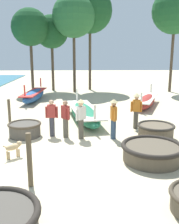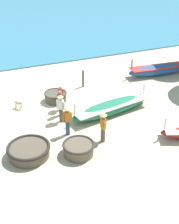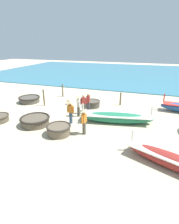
{
  "view_description": "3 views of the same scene",
  "coord_description": "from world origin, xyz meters",
  "px_view_note": "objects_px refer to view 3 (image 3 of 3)",
  "views": [
    {
      "loc": [
        1.45,
        -8.57,
        3.56
      ],
      "look_at": [
        1.77,
        3.49,
        0.72
      ],
      "focal_mm": 42.0,
      "sensor_mm": 36.0,
      "label": 1
    },
    {
      "loc": [
        15.56,
        -2.14,
        9.38
      ],
      "look_at": [
        2.51,
        3.0,
        0.97
      ],
      "focal_mm": 50.0,
      "sensor_mm": 36.0,
      "label": 2
    },
    {
      "loc": [
        13.02,
        6.57,
        5.35
      ],
      "look_at": [
        2.24,
        2.96,
        0.83
      ],
      "focal_mm": 28.0,
      "sensor_mm": 36.0,
      "label": 3
    }
  ],
  "objects_px": {
    "coracle_center": "(59,129)",
    "long_boat_white_hull": "(174,161)",
    "fisherman_crouching": "(84,120)",
    "mooring_post_shoreline": "(63,90)",
    "coracle_nearest": "(35,120)",
    "coracle_front_left": "(29,99)",
    "dog": "(68,101)",
    "fisherman_standing_left": "(71,111)",
    "mooring_post_inland": "(120,99)",
    "mooring_post_mid_beach": "(44,98)",
    "fisherman_hauling": "(78,105)",
    "fisherman_with_hat": "(88,102)",
    "fisherman_standing_right": "(83,104)",
    "coracle_far_right": "(92,103)",
    "long_boat_red_hull": "(116,117)"
  },
  "relations": [
    {
      "from": "fisherman_crouching",
      "to": "dog",
      "type": "xyz_separation_m",
      "value": [
        -4.81,
        -3.33,
        -0.59
      ]
    },
    {
      "from": "coracle_center",
      "to": "fisherman_hauling",
      "type": "distance_m",
      "value": 3.14
    },
    {
      "from": "coracle_front_left",
      "to": "dog",
      "type": "relative_size",
      "value": 3.66
    },
    {
      "from": "fisherman_standing_left",
      "to": "mooring_post_mid_beach",
      "type": "height_order",
      "value": "fisherman_standing_left"
    },
    {
      "from": "coracle_center",
      "to": "mooring_post_mid_beach",
      "type": "relative_size",
      "value": 1.03
    },
    {
      "from": "fisherman_standing_right",
      "to": "mooring_post_shoreline",
      "type": "bearing_deg",
      "value": -135.48
    },
    {
      "from": "fisherman_hauling",
      "to": "fisherman_standing_right",
      "type": "height_order",
      "value": "fisherman_hauling"
    },
    {
      "from": "coracle_nearest",
      "to": "fisherman_standing_right",
      "type": "height_order",
      "value": "fisherman_standing_right"
    },
    {
      "from": "coracle_front_left",
      "to": "mooring_post_shoreline",
      "type": "xyz_separation_m",
      "value": [
        -2.72,
        2.21,
        0.37
      ]
    },
    {
      "from": "dog",
      "to": "coracle_front_left",
      "type": "bearing_deg",
      "value": -82.51
    },
    {
      "from": "mooring_post_mid_beach",
      "to": "fisherman_hauling",
      "type": "bearing_deg",
      "value": 71.05
    },
    {
      "from": "coracle_far_right",
      "to": "mooring_post_inland",
      "type": "relative_size",
      "value": 1.19
    },
    {
      "from": "fisherman_hauling",
      "to": "mooring_post_shoreline",
      "type": "distance_m",
      "value": 5.74
    },
    {
      "from": "mooring_post_inland",
      "to": "fisherman_hauling",
      "type": "bearing_deg",
      "value": -36.0
    },
    {
      "from": "long_boat_white_hull",
      "to": "fisherman_crouching",
      "type": "bearing_deg",
      "value": -108.84
    },
    {
      "from": "coracle_far_right",
      "to": "fisherman_with_hat",
      "type": "height_order",
      "value": "fisherman_with_hat"
    },
    {
      "from": "coracle_nearest",
      "to": "fisherman_standing_left",
      "type": "relative_size",
      "value": 1.23
    },
    {
      "from": "fisherman_crouching",
      "to": "long_boat_red_hull",
      "type": "bearing_deg",
      "value": 146.84
    },
    {
      "from": "long_boat_white_hull",
      "to": "mooring_post_inland",
      "type": "xyz_separation_m",
      "value": [
        -7.88,
        -3.7,
        0.24
      ]
    },
    {
      "from": "coracle_far_right",
      "to": "coracle_front_left",
      "type": "relative_size",
      "value": 0.7
    },
    {
      "from": "long_boat_white_hull",
      "to": "fisherman_standing_right",
      "type": "height_order",
      "value": "fisherman_standing_right"
    },
    {
      "from": "coracle_nearest",
      "to": "fisherman_with_hat",
      "type": "distance_m",
      "value": 4.51
    },
    {
      "from": "long_boat_white_hull",
      "to": "fisherman_hauling",
      "type": "height_order",
      "value": "fisherman_hauling"
    },
    {
      "from": "coracle_nearest",
      "to": "long_boat_white_hull",
      "type": "bearing_deg",
      "value": 77.71
    },
    {
      "from": "long_boat_red_hull",
      "to": "long_boat_white_hull",
      "type": "bearing_deg",
      "value": 39.74
    },
    {
      "from": "coracle_center",
      "to": "long_boat_white_hull",
      "type": "distance_m",
      "value": 6.54
    },
    {
      "from": "fisherman_crouching",
      "to": "dog",
      "type": "distance_m",
      "value": 5.88
    },
    {
      "from": "fisherman_standing_left",
      "to": "mooring_post_inland",
      "type": "distance_m",
      "value": 5.67
    },
    {
      "from": "coracle_far_right",
      "to": "fisherman_crouching",
      "type": "height_order",
      "value": "fisherman_crouching"
    },
    {
      "from": "mooring_post_mid_beach",
      "to": "mooring_post_shoreline",
      "type": "bearing_deg",
      "value": 174.66
    },
    {
      "from": "long_boat_white_hull",
      "to": "long_boat_red_hull",
      "type": "height_order",
      "value": "long_boat_red_hull"
    },
    {
      "from": "coracle_nearest",
      "to": "fisherman_crouching",
      "type": "bearing_deg",
      "value": 86.97
    },
    {
      "from": "fisherman_standing_right",
      "to": "coracle_front_left",
      "type": "bearing_deg",
      "value": -100.57
    },
    {
      "from": "fisherman_standing_right",
      "to": "mooring_post_inland",
      "type": "xyz_separation_m",
      "value": [
        -3.0,
        2.47,
        -0.24
      ]
    },
    {
      "from": "coracle_nearest",
      "to": "coracle_front_left",
      "type": "bearing_deg",
      "value": -139.67
    },
    {
      "from": "coracle_center",
      "to": "mooring_post_shoreline",
      "type": "bearing_deg",
      "value": -155.12
    },
    {
      "from": "mooring_post_inland",
      "to": "mooring_post_mid_beach",
      "type": "bearing_deg",
      "value": -70.53
    },
    {
      "from": "fisherman_with_hat",
      "to": "fisherman_crouching",
      "type": "bearing_deg",
      "value": 15.15
    },
    {
      "from": "fisherman_crouching",
      "to": "fisherman_standing_right",
      "type": "relative_size",
      "value": 1.06
    },
    {
      "from": "coracle_center",
      "to": "fisherman_crouching",
      "type": "bearing_deg",
      "value": 109.66
    },
    {
      "from": "coracle_center",
      "to": "fisherman_standing_right",
      "type": "distance_m",
      "value": 3.76
    },
    {
      "from": "long_boat_red_hull",
      "to": "fisherman_hauling",
      "type": "bearing_deg",
      "value": -93.09
    },
    {
      "from": "coracle_nearest",
      "to": "mooring_post_inland",
      "type": "height_order",
      "value": "mooring_post_inland"
    },
    {
      "from": "fisherman_hauling",
      "to": "mooring_post_mid_beach",
      "type": "distance_m",
      "value": 4.11
    },
    {
      "from": "fisherman_with_hat",
      "to": "fisherman_standing_right",
      "type": "height_order",
      "value": "same"
    },
    {
      "from": "fisherman_crouching",
      "to": "coracle_center",
      "type": "bearing_deg",
      "value": -70.34
    },
    {
      "from": "coracle_front_left",
      "to": "mooring_post_shoreline",
      "type": "distance_m",
      "value": 3.52
    },
    {
      "from": "coracle_center",
      "to": "dog",
      "type": "relative_size",
      "value": 2.8
    },
    {
      "from": "fisherman_standing_right",
      "to": "dog",
      "type": "xyz_separation_m",
      "value": [
        -1.62,
        -2.11,
        -0.46
      ]
    },
    {
      "from": "dog",
      "to": "coracle_far_right",
      "type": "bearing_deg",
      "value": 93.1
    }
  ]
}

